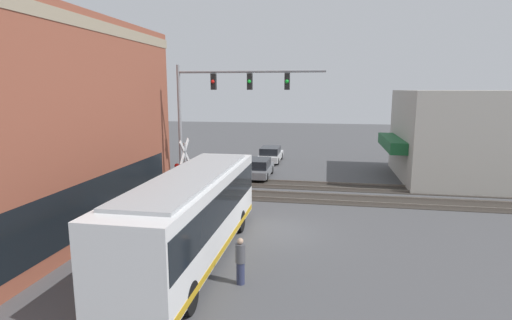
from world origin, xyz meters
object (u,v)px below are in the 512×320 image
object	(u,v)px
crossing_signal	(185,166)
parked_car_white	(271,155)
city_bus	(192,213)
pedestrian_at_crossing	(207,195)
parked_car_grey	(258,169)
pedestrian_near_bus	(240,261)

from	to	relation	value
crossing_signal	parked_car_white	size ratio (longest dim) A/B	0.81
city_bus	pedestrian_at_crossing	size ratio (longest dim) A/B	6.44
crossing_signal	pedestrian_at_crossing	bearing A→B (deg)	-114.97
parked_car_grey	pedestrian_at_crossing	distance (m)	8.83
parked_car_grey	parked_car_white	xyz separation A→B (m)	(6.52, -0.00, -0.00)
parked_car_grey	parked_car_white	bearing A→B (deg)	-0.00
pedestrian_at_crossing	pedestrian_near_bus	xyz separation A→B (m)	(-7.79, -3.58, -0.04)
crossing_signal	pedestrian_at_crossing	world-z (taller)	crossing_signal
city_bus	crossing_signal	size ratio (longest dim) A/B	2.89
parked_car_grey	parked_car_white	world-z (taller)	parked_car_grey
pedestrian_at_crossing	pedestrian_near_bus	distance (m)	8.57
crossing_signal	city_bus	bearing A→B (deg)	-157.88
city_bus	pedestrian_near_bus	size ratio (longest dim) A/B	6.71
parked_car_grey	pedestrian_near_bus	world-z (taller)	pedestrian_near_bus
crossing_signal	pedestrian_near_bus	world-z (taller)	crossing_signal
crossing_signal	pedestrian_at_crossing	xyz separation A→B (m)	(-0.67, -1.44, -1.43)
pedestrian_at_crossing	crossing_signal	bearing A→B (deg)	65.03
parked_car_white	pedestrian_at_crossing	bearing A→B (deg)	175.02
crossing_signal	parked_car_grey	size ratio (longest dim) A/B	0.87
pedestrian_at_crossing	pedestrian_near_bus	bearing A→B (deg)	-155.35
pedestrian_near_bus	parked_car_grey	bearing A→B (deg)	7.76
city_bus	pedestrian_at_crossing	distance (m)	6.36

